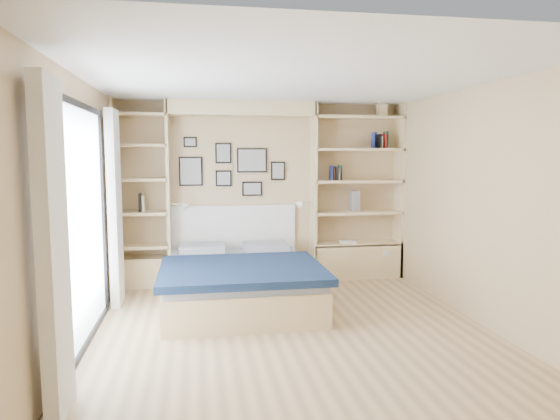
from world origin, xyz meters
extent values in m
plane|color=tan|center=(0.00, 0.00, 0.00)|extent=(4.50, 4.50, 0.00)
plane|color=tan|center=(0.00, 2.25, 1.25)|extent=(4.00, 0.00, 4.00)
plane|color=tan|center=(0.00, -2.25, 1.25)|extent=(4.00, 0.00, 4.00)
plane|color=tan|center=(-2.00, 0.00, 1.25)|extent=(0.00, 4.50, 4.50)
plane|color=tan|center=(2.00, 0.00, 1.25)|extent=(0.00, 4.50, 4.50)
plane|color=white|center=(0.00, 0.00, 2.50)|extent=(4.50, 4.50, 0.00)
cube|color=beige|center=(-1.30, 2.08, 1.25)|extent=(0.04, 0.35, 2.50)
cube|color=beige|center=(0.70, 2.08, 1.25)|extent=(0.04, 0.35, 2.50)
cube|color=beige|center=(-0.30, 2.08, 2.40)|extent=(2.00, 0.35, 0.20)
cube|color=beige|center=(1.98, 2.08, 1.25)|extent=(0.04, 0.35, 2.50)
cube|color=beige|center=(-1.98, 2.08, 1.25)|extent=(0.04, 0.35, 2.50)
cube|color=beige|center=(1.35, 2.08, 0.25)|extent=(1.30, 0.35, 0.50)
cube|color=beige|center=(-1.65, 2.08, 0.20)|extent=(0.70, 0.35, 0.40)
cube|color=black|center=(-1.97, 0.00, 2.23)|extent=(0.04, 2.08, 0.06)
cube|color=black|center=(-1.97, 0.00, 0.03)|extent=(0.04, 2.08, 0.06)
cube|color=black|center=(-1.97, -1.02, 1.10)|extent=(0.04, 0.06, 2.20)
cube|color=black|center=(-1.97, 1.02, 1.10)|extent=(0.04, 0.06, 2.20)
cube|color=silver|center=(-1.98, 0.00, 1.12)|extent=(0.01, 2.00, 2.20)
cube|color=white|center=(-1.88, -1.30, 1.15)|extent=(0.10, 0.45, 2.30)
cube|color=white|center=(-1.88, 1.30, 1.15)|extent=(0.10, 0.45, 2.30)
cube|color=beige|center=(1.35, 2.08, 0.50)|extent=(1.30, 0.35, 0.04)
cube|color=beige|center=(1.35, 2.08, 0.95)|extent=(1.30, 0.35, 0.04)
cube|color=beige|center=(1.35, 2.08, 1.40)|extent=(1.30, 0.35, 0.04)
cube|color=beige|center=(1.35, 2.08, 1.85)|extent=(1.30, 0.35, 0.04)
cube|color=beige|center=(1.35, 2.08, 2.30)|extent=(1.30, 0.35, 0.04)
cube|color=beige|center=(-1.65, 2.08, 0.55)|extent=(0.70, 0.35, 0.04)
cube|color=beige|center=(-1.65, 2.08, 1.00)|extent=(0.70, 0.35, 0.04)
cube|color=beige|center=(-1.65, 2.08, 1.45)|extent=(0.70, 0.35, 0.04)
cube|color=beige|center=(-1.65, 2.08, 1.90)|extent=(0.70, 0.35, 0.04)
cube|color=beige|center=(-1.65, 2.08, 2.30)|extent=(0.70, 0.35, 0.04)
cube|color=beige|center=(-0.44, 1.06, 0.19)|extent=(1.71, 2.14, 0.37)
cube|color=#9C9FAA|center=(-0.44, 1.06, 0.42)|extent=(1.67, 2.10, 0.10)
cube|color=#132443|center=(-0.44, 0.70, 0.49)|extent=(1.81, 1.50, 0.08)
cube|color=#9C9FAA|center=(-0.87, 1.83, 0.53)|extent=(0.59, 0.43, 0.12)
cube|color=#9C9FAA|center=(-0.01, 1.83, 0.53)|extent=(0.59, 0.43, 0.12)
cube|color=white|center=(-0.44, 2.22, 0.72)|extent=(1.81, 0.04, 0.70)
cube|color=black|center=(-1.00, 2.23, 1.55)|extent=(0.32, 0.02, 0.40)
cube|color=gray|center=(-1.00, 2.21, 1.55)|extent=(0.28, 0.01, 0.36)
cube|color=black|center=(-0.55, 2.23, 1.80)|extent=(0.22, 0.02, 0.28)
cube|color=gray|center=(-0.55, 2.21, 1.80)|extent=(0.18, 0.01, 0.24)
cube|color=black|center=(-0.55, 2.23, 1.45)|extent=(0.22, 0.02, 0.22)
cube|color=gray|center=(-0.55, 2.21, 1.45)|extent=(0.18, 0.01, 0.18)
cube|color=black|center=(-0.15, 2.23, 1.70)|extent=(0.42, 0.02, 0.34)
cube|color=gray|center=(-0.15, 2.21, 1.70)|extent=(0.38, 0.01, 0.30)
cube|color=black|center=(-0.15, 2.23, 1.30)|extent=(0.28, 0.02, 0.20)
cube|color=gray|center=(-0.15, 2.21, 1.30)|extent=(0.24, 0.01, 0.16)
cube|color=black|center=(0.22, 2.23, 1.55)|extent=(0.20, 0.02, 0.26)
cube|color=gray|center=(0.22, 2.21, 1.55)|extent=(0.16, 0.01, 0.22)
cube|color=black|center=(-1.00, 2.23, 1.95)|extent=(0.18, 0.02, 0.14)
cube|color=gray|center=(-1.00, 2.21, 1.95)|extent=(0.14, 0.01, 0.10)
cylinder|color=silver|center=(-1.16, 2.00, 1.12)|extent=(0.20, 0.02, 0.02)
cone|color=white|center=(-1.06, 2.00, 1.10)|extent=(0.13, 0.12, 0.15)
cylinder|color=silver|center=(0.56, 2.00, 1.12)|extent=(0.20, 0.02, 0.02)
cone|color=white|center=(0.46, 2.00, 1.10)|extent=(0.13, 0.12, 0.15)
cube|color=#A24A29|center=(0.97, 2.07, 1.51)|extent=(0.02, 0.15, 0.17)
cube|color=navy|center=(0.96, 2.07, 1.52)|extent=(0.03, 0.15, 0.20)
cube|color=black|center=(1.02, 2.07, 1.52)|extent=(0.03, 0.15, 0.19)
cube|color=#BFB28C|center=(1.08, 2.07, 1.51)|extent=(0.04, 0.15, 0.17)
cube|color=#26593F|center=(1.08, 2.07, 1.53)|extent=(0.03, 0.15, 0.21)
cube|color=#A51E1E|center=(1.58, 2.07, 1.97)|extent=(0.02, 0.15, 0.19)
cube|color=navy|center=(1.58, 2.07, 1.98)|extent=(0.03, 0.15, 0.23)
cube|color=black|center=(1.65, 2.07, 1.97)|extent=(0.03, 0.15, 0.20)
cube|color=#BFB28C|center=(1.67, 2.07, 1.95)|extent=(0.04, 0.15, 0.17)
cube|color=#26593F|center=(1.76, 2.07, 1.99)|extent=(0.03, 0.15, 0.24)
cube|color=#A51E1E|center=(1.74, 2.07, 1.97)|extent=(0.03, 0.15, 0.20)
cube|color=black|center=(-1.67, 2.07, 1.14)|extent=(0.03, 0.15, 0.25)
cube|color=#BFB28C|center=(-1.63, 2.07, 1.12)|extent=(0.03, 0.15, 0.21)
cube|color=beige|center=(1.69, 2.07, 2.40)|extent=(0.13, 0.13, 0.15)
cone|color=beige|center=(1.69, 2.07, 2.51)|extent=(0.20, 0.20, 0.08)
cube|color=slate|center=(1.31, 2.07, 1.12)|extent=(0.12, 0.12, 0.30)
cube|color=white|center=(1.20, 2.02, 0.54)|extent=(0.22, 0.16, 0.03)
cylinder|color=tan|center=(-2.96, 0.72, 0.30)|extent=(0.06, 0.32, 0.64)
camera|label=1|loc=(-0.93, -4.77, 1.78)|focal=32.00mm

